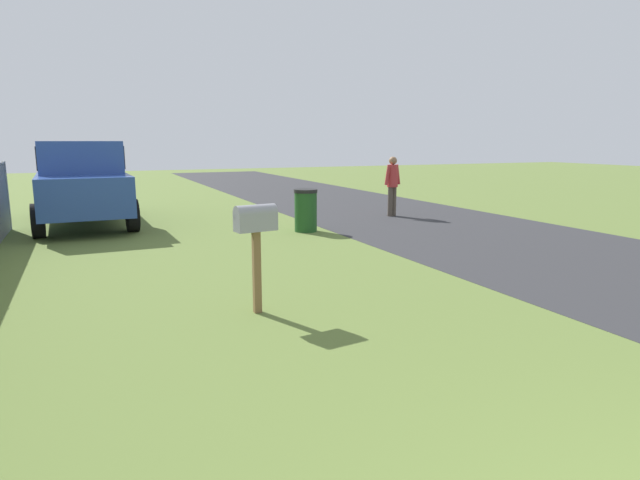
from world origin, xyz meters
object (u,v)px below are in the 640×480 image
object	(u,v)px
pickup_truck	(82,181)
pedestrian	(392,182)
trash_bin	(306,210)
mailbox	(256,227)

from	to	relation	value
pickup_truck	pedestrian	world-z (taller)	pickup_truck
pickup_truck	pedestrian	xyz separation A→B (m)	(-1.73, -7.96, -0.14)
pickup_truck	trash_bin	bearing A→B (deg)	54.38
mailbox	pedestrian	bearing A→B (deg)	-50.17
pedestrian	trash_bin	bearing A→B (deg)	99.64
trash_bin	pickup_truck	bearing A→B (deg)	56.33
mailbox	trash_bin	size ratio (longest dim) A/B	1.36
mailbox	pickup_truck	xyz separation A→B (m)	(8.56, 1.92, 0.03)
pedestrian	mailbox	bearing A→B (deg)	123.97
trash_bin	pedestrian	distance (m)	3.54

